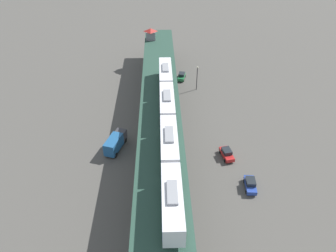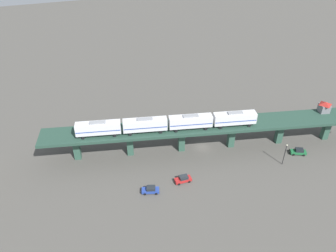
{
  "view_description": "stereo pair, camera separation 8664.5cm",
  "coord_description": "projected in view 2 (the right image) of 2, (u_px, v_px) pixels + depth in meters",
  "views": [
    {
      "loc": [
        12.95,
        57.9,
        44.18
      ],
      "look_at": [
        0.95,
        10.71,
        9.79
      ],
      "focal_mm": 35.0,
      "sensor_mm": 36.0,
      "label": 1
    },
    {
      "loc": [
        -69.38,
        36.33,
        60.39
      ],
      "look_at": [
        0.95,
        10.71,
        9.79
      ],
      "focal_mm": 35.0,
      "sensor_mm": 36.0,
      "label": 2
    }
  ],
  "objects": [
    {
      "name": "subway_train",
      "position": [
        168.0,
        123.0,
        89.77
      ],
      "size": [
        13.57,
        49.22,
        4.45
      ],
      "color": "silver",
      "rests_on": "elevated_viaduct"
    },
    {
      "name": "signal_hut",
      "position": [
        325.0,
        107.0,
        98.47
      ],
      "size": [
        3.84,
        3.84,
        3.4
      ],
      "color": "slate",
      "rests_on": "elevated_viaduct"
    },
    {
      "name": "street_car_blue",
      "position": [
        151.0,
        190.0,
        82.38
      ],
      "size": [
        3.03,
        4.74,
        1.89
      ],
      "color": "#233D93",
      "rests_on": "ground"
    },
    {
      "name": "street_lamp",
      "position": [
        285.0,
        153.0,
        89.66
      ],
      "size": [
        0.44,
        0.44,
        6.94
      ],
      "color": "black",
      "rests_on": "ground"
    },
    {
      "name": "ground_plane",
      "position": [
        203.0,
        148.0,
        98.13
      ],
      "size": [
        400.0,
        400.0,
        0.0
      ],
      "primitive_type": "plane",
      "color": "#4C4944"
    },
    {
      "name": "elevated_viaduct",
      "position": [
        205.0,
        128.0,
        94.18
      ],
      "size": [
        28.22,
        91.62,
        8.29
      ],
      "color": "#244135",
      "rests_on": "ground"
    },
    {
      "name": "street_car_green",
      "position": [
        299.0,
        152.0,
        95.17
      ],
      "size": [
        3.5,
        4.75,
        1.89
      ],
      "color": "#1E6638",
      "rests_on": "ground"
    },
    {
      "name": "street_car_red",
      "position": [
        183.0,
        179.0,
        85.62
      ],
      "size": [
        2.04,
        4.44,
        1.89
      ],
      "color": "#AD1E1E",
      "rests_on": "ground"
    },
    {
      "name": "delivery_truck",
      "position": [
        181.0,
        127.0,
        104.42
      ],
      "size": [
        5.63,
        7.33,
        3.2
      ],
      "color": "#333338",
      "rests_on": "ground"
    }
  ]
}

